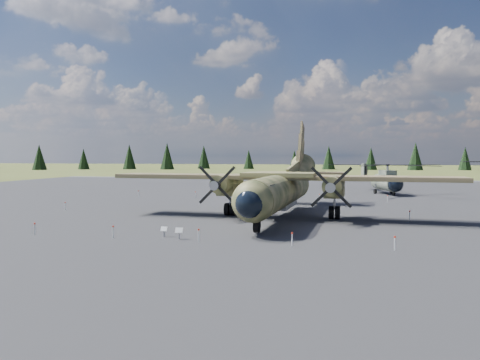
# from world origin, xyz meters

# --- Properties ---
(ground) EXTENTS (500.00, 500.00, 0.00)m
(ground) POSITION_xyz_m (0.00, 0.00, 0.00)
(ground) COLOR brown
(ground) RESTS_ON ground
(apron) EXTENTS (120.00, 120.00, 0.04)m
(apron) POSITION_xyz_m (0.00, 10.00, 0.00)
(apron) COLOR #545459
(apron) RESTS_ON ground
(transport_plane) EXTENTS (30.70, 27.89, 10.12)m
(transport_plane) POSITION_xyz_m (5.50, 0.22, 2.91)
(transport_plane) COLOR #384022
(transport_plane) RESTS_ON ground
(helicopter_near) EXTENTS (21.18, 21.76, 4.32)m
(helicopter_near) POSITION_xyz_m (16.73, 27.64, 3.06)
(helicopter_near) COLOR slate
(helicopter_near) RESTS_ON ground
(info_placard_left) EXTENTS (0.51, 0.25, 0.78)m
(info_placard_left) POSITION_xyz_m (0.44, -12.88, 0.52)
(info_placard_left) COLOR gray
(info_placard_left) RESTS_ON ground
(info_placard_right) EXTENTS (0.46, 0.21, 0.71)m
(info_placard_right) POSITION_xyz_m (-0.90, -12.21, 0.47)
(info_placard_right) COLOR gray
(info_placard_right) RESTS_ON ground
(barrier_fence) EXTENTS (33.12, 29.62, 0.85)m
(barrier_fence) POSITION_xyz_m (-0.46, -0.08, 0.51)
(barrier_fence) COLOR silver
(barrier_fence) RESTS_ON ground
(treeline) EXTENTS (321.28, 327.20, 10.77)m
(treeline) POSITION_xyz_m (-6.75, 0.47, 4.70)
(treeline) COLOR black
(treeline) RESTS_ON ground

